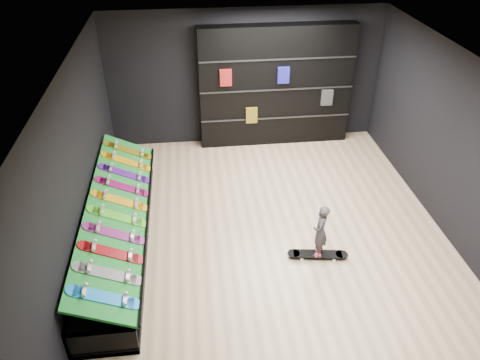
{
  "coord_description": "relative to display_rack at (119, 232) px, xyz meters",
  "views": [
    {
      "loc": [
        -1.26,
        -6.22,
        5.23
      ],
      "look_at": [
        -0.5,
        0.2,
        1.0
      ],
      "focal_mm": 35.0,
      "sensor_mm": 36.0,
      "label": 1
    }
  ],
  "objects": [
    {
      "name": "child",
      "position": [
        3.21,
        -0.73,
        0.12
      ],
      "size": [
        0.22,
        0.25,
        0.56
      ],
      "primitive_type": "imported",
      "rotation": [
        0.0,
        0.0,
        -2.0
      ],
      "color": "black",
      "rests_on": "floor_skateboard"
    },
    {
      "name": "display_board_4",
      "position": [
        0.06,
        -0.21,
        0.49
      ],
      "size": [
        0.93,
        0.22,
        0.5
      ],
      "primitive_type": null,
      "rotation": [
        0.0,
        0.44,
        0.0
      ],
      "color": "green",
      "rests_on": "turf_ramp"
    },
    {
      "name": "display_board_3",
      "position": [
        0.06,
        -0.63,
        0.49
      ],
      "size": [
        0.93,
        0.22,
        0.5
      ],
      "primitive_type": null,
      "rotation": [
        0.0,
        0.44,
        0.0
      ],
      "color": "#2626BF",
      "rests_on": "turf_ramp"
    },
    {
      "name": "display_board_2",
      "position": [
        0.06,
        -1.06,
        0.49
      ],
      "size": [
        0.93,
        0.22,
        0.5
      ],
      "primitive_type": null,
      "rotation": [
        0.0,
        0.44,
        0.0
      ],
      "color": "red",
      "rests_on": "turf_ramp"
    },
    {
      "name": "wall_left",
      "position": [
        -0.45,
        0.0,
        1.25
      ],
      "size": [
        0.02,
        7.0,
        3.0
      ],
      "primitive_type": "cube",
      "color": "black",
      "rests_on": "ground"
    },
    {
      "name": "display_board_9",
      "position": [
        0.06,
        1.9,
        0.49
      ],
      "size": [
        0.93,
        0.22,
        0.5
      ],
      "primitive_type": null,
      "rotation": [
        0.0,
        0.44,
        0.0
      ],
      "color": "yellow",
      "rests_on": "turf_ramp"
    },
    {
      "name": "wall_front",
      "position": [
        2.55,
        -3.5,
        1.25
      ],
      "size": [
        6.0,
        0.02,
        3.0
      ],
      "primitive_type": "cube",
      "color": "black",
      "rests_on": "ground"
    },
    {
      "name": "floor",
      "position": [
        2.55,
        0.0,
        -0.25
      ],
      "size": [
        6.0,
        7.0,
        0.01
      ],
      "primitive_type": "cube",
      "color": "#CBAD89",
      "rests_on": "ground"
    },
    {
      "name": "back_shelving",
      "position": [
        3.21,
        3.32,
        1.09
      ],
      "size": [
        3.35,
        0.39,
        2.68
      ],
      "primitive_type": "cube",
      "color": "black",
      "rests_on": "ground"
    },
    {
      "name": "display_board_8",
      "position": [
        0.06,
        1.48,
        0.49
      ],
      "size": [
        0.93,
        0.22,
        0.5
      ],
      "primitive_type": null,
      "rotation": [
        0.0,
        0.44,
        0.0
      ],
      "color": "yellow",
      "rests_on": "turf_ramp"
    },
    {
      "name": "wall_back",
      "position": [
        2.55,
        3.5,
        1.25
      ],
      "size": [
        6.0,
        0.02,
        3.0
      ],
      "primitive_type": "cube",
      "color": "black",
      "rests_on": "ground"
    },
    {
      "name": "display_board_6",
      "position": [
        0.06,
        0.63,
        0.49
      ],
      "size": [
        0.93,
        0.22,
        0.5
      ],
      "primitive_type": null,
      "rotation": [
        0.0,
        0.44,
        0.0
      ],
      "color": "#E5198C",
      "rests_on": "turf_ramp"
    },
    {
      "name": "wall_right",
      "position": [
        5.55,
        0.0,
        1.25
      ],
      "size": [
        0.02,
        7.0,
        3.0
      ],
      "primitive_type": "cube",
      "color": "black",
      "rests_on": "ground"
    },
    {
      "name": "display_board_7",
      "position": [
        0.06,
        1.06,
        0.49
      ],
      "size": [
        0.93,
        0.22,
        0.5
      ],
      "primitive_type": null,
      "rotation": [
        0.0,
        0.44,
        0.0
      ],
      "color": "purple",
      "rests_on": "turf_ramp"
    },
    {
      "name": "display_board_5",
      "position": [
        0.06,
        0.21,
        0.49
      ],
      "size": [
        0.93,
        0.22,
        0.5
      ],
      "primitive_type": null,
      "rotation": [
        0.0,
        0.44,
        0.0
      ],
      "color": "orange",
      "rests_on": "turf_ramp"
    },
    {
      "name": "ceiling",
      "position": [
        2.55,
        0.0,
        2.75
      ],
      "size": [
        6.0,
        7.0,
        0.01
      ],
      "primitive_type": "cube",
      "color": "white",
      "rests_on": "ground"
    },
    {
      "name": "turf_ramp",
      "position": [
        0.05,
        0.0,
        0.46
      ],
      "size": [
        0.92,
        4.5,
        0.46
      ],
      "primitive_type": "cube",
      "rotation": [
        0.0,
        0.44,
        0.0
      ],
      "color": "#116D21",
      "rests_on": "display_rack"
    },
    {
      "name": "floor_skateboard",
      "position": [
        3.21,
        -0.73,
        -0.21
      ],
      "size": [
        1.0,
        0.36,
        0.09
      ],
      "primitive_type": null,
      "rotation": [
        0.0,
        0.0,
        -0.15
      ],
      "color": "black",
      "rests_on": "ground"
    },
    {
      "name": "display_rack",
      "position": [
        0.0,
        0.0,
        0.0
      ],
      "size": [
        0.9,
        4.5,
        0.5
      ],
      "primitive_type": null,
      "color": "black",
      "rests_on": "ground"
    },
    {
      "name": "display_board_0",
      "position": [
        0.06,
        -1.9,
        0.49
      ],
      "size": [
        0.93,
        0.22,
        0.5
      ],
      "primitive_type": null,
      "rotation": [
        0.0,
        0.44,
        0.0
      ],
      "color": "blue",
      "rests_on": "turf_ramp"
    },
    {
      "name": "display_board_1",
      "position": [
        0.06,
        -1.48,
        0.49
      ],
      "size": [
        0.93,
        0.22,
        0.5
      ],
      "primitive_type": null,
      "rotation": [
        0.0,
        0.44,
        0.0
      ],
      "color": "black",
      "rests_on": "turf_ramp"
    }
  ]
}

